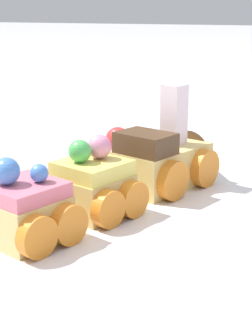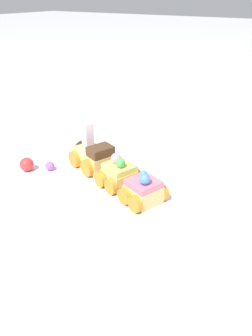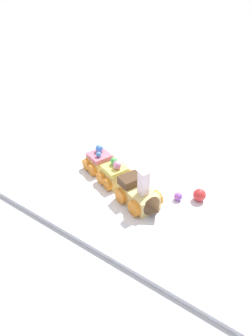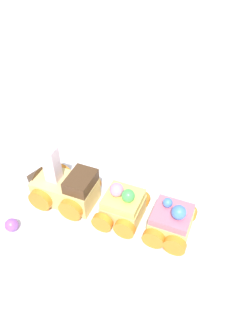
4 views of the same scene
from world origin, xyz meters
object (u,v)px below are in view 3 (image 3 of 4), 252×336
cake_car_lemon (115,174)px  cake_car_strawberry (100,161)px  gumball_purple (178,196)px  gumball_red (200,195)px  cake_train_locomotive (141,196)px

cake_car_lemon → cake_car_strawberry: bearing=-180.0°
cake_car_strawberry → gumball_purple: cake_car_strawberry is taller
cake_car_lemon → cake_car_strawberry: cake_car_lemon is taller
cake_car_lemon → gumball_red: 0.21m
cake_car_lemon → gumball_red: size_ratio=2.97×
gumball_purple → gumball_red: (0.04, 0.03, 0.01)m
cake_car_strawberry → gumball_red: size_ratio=2.97×
cake_car_strawberry → gumball_purple: 0.23m
cake_car_lemon → gumball_purple: cake_car_lemon is taller
gumball_purple → gumball_red: bearing=34.8°
cake_train_locomotive → cake_car_strawberry: size_ratio=1.46×
cake_train_locomotive → gumball_red: cake_train_locomotive is taller
gumball_red → cake_car_strawberry: bearing=-173.1°
cake_car_lemon → gumball_purple: (0.16, 0.03, -0.01)m
cake_car_strawberry → gumball_purple: size_ratio=4.52×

